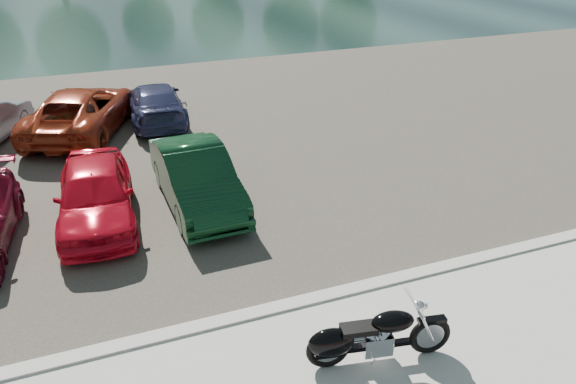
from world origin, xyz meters
The scene contains 9 objects.
ground centered at (0.00, 0.00, 0.00)m, with size 200.00×200.00×0.00m, color #595447.
kerb centered at (0.00, 2.00, 0.07)m, with size 60.00×0.30×0.14m, color #BCB8B1.
parking_lot centered at (0.00, 11.00, 0.02)m, with size 60.00×18.00×0.04m, color #3E3A32.
river centered at (0.00, 40.00, 0.00)m, with size 120.00×40.00×0.00m, color #192E2D.
motorcycle centered at (0.11, 0.30, 0.56)m, with size 2.31×0.83×1.05m.
car_4 centered at (-3.40, 6.45, 0.74)m, with size 1.64×4.08×1.39m, color red.
car_5 centered at (-1.11, 6.46, 0.74)m, with size 1.48×4.25×1.40m, color #0E361C.
car_10 centered at (-3.40, 12.47, 0.76)m, with size 2.39×5.19×1.44m, color #9D331A.
car_11 centered at (-1.07, 12.77, 0.66)m, with size 1.75×4.30×1.25m, color navy.
Camera 1 is at (-3.39, -5.45, 6.44)m, focal length 35.00 mm.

